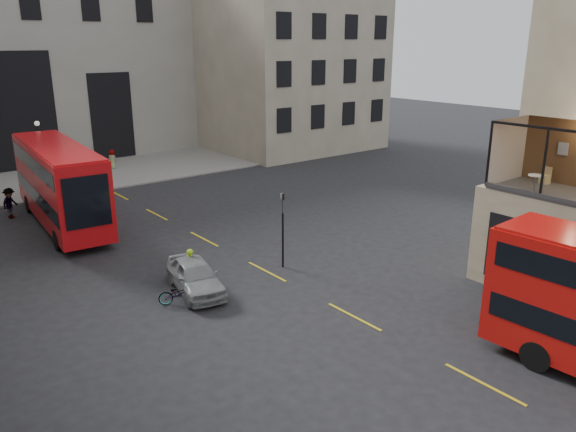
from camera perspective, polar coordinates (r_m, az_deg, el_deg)
ground at (r=21.79m, az=22.22°, el=-13.69°), size 140.00×140.00×0.00m
building_right at (r=60.90m, az=-1.24°, el=17.03°), size 16.60×18.60×20.00m
pavement_far at (r=48.90m, az=-24.66°, el=3.13°), size 40.00×12.00×0.12m
traffic_light_near at (r=27.24m, az=-0.54°, el=-0.47°), size 0.16×0.20×3.80m
street_lamp_b at (r=44.62m, az=-23.72°, el=5.09°), size 0.36×0.36×5.33m
bus_far at (r=36.26m, az=-22.21°, el=3.34°), size 3.85×12.59×4.95m
car_a at (r=25.51m, az=-9.41°, el=-6.01°), size 2.60×4.64×1.49m
car_b at (r=42.43m, az=-20.57°, el=2.63°), size 1.99×4.79×1.54m
bicycle at (r=24.60m, az=-10.96°, el=-7.73°), size 1.89×1.28×0.94m
cyclist at (r=26.29m, az=-9.82°, el=-5.05°), size 0.50×0.68×1.71m
pedestrian_b at (r=39.48m, az=-26.40°, el=1.17°), size 1.44×1.38×1.97m
pedestrian_c at (r=51.92m, az=-20.12°, el=5.33°), size 1.05×1.00×1.75m
pedestrian_d at (r=51.43m, az=-17.43°, el=5.49°), size 0.93×1.02×1.75m
cafe_table_far at (r=25.89m, az=23.83°, el=3.28°), size 0.63×0.63×0.79m
cafe_chair_d at (r=27.84m, az=24.63°, el=3.47°), size 0.44×0.44×0.76m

